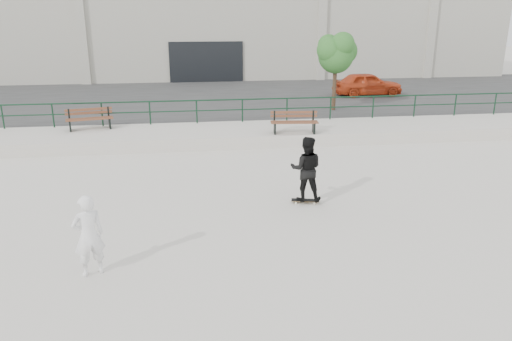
{
  "coord_description": "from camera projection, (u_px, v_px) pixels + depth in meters",
  "views": [
    {
      "loc": [
        -1.36,
        -10.77,
        5.24
      ],
      "look_at": [
        0.4,
        2.0,
        1.07
      ],
      "focal_mm": 35.0,
      "sensor_mm": 36.0,
      "label": 1
    }
  ],
  "objects": [
    {
      "name": "railing",
      "position": [
        220.0,
        106.0,
        21.74
      ],
      "size": [
        28.0,
        0.06,
        1.03
      ],
      "color": "#133521",
      "rests_on": "ledge"
    },
    {
      "name": "skateboard",
      "position": [
        305.0,
        200.0,
        14.16
      ],
      "size": [
        0.8,
        0.37,
        0.09
      ],
      "rotation": [
        0.0,
        0.0,
        -0.22
      ],
      "color": "black",
      "rests_on": "ground"
    },
    {
      "name": "ground",
      "position": [
        251.0,
        239.0,
        11.94
      ],
      "size": [
        120.0,
        120.0,
        0.0
      ],
      "primitive_type": "plane",
      "color": "beige",
      "rests_on": "ground"
    },
    {
      "name": "ledge",
      "position": [
        222.0,
        135.0,
        20.82
      ],
      "size": [
        30.0,
        3.0,
        0.5
      ],
      "primitive_type": "cube",
      "color": "beige",
      "rests_on": "ground"
    },
    {
      "name": "standing_skater",
      "position": [
        306.0,
        169.0,
        13.87
      ],
      "size": [
        1.03,
        0.88,
        1.84
      ],
      "primitive_type": "imported",
      "rotation": [
        0.0,
        0.0,
        2.91
      ],
      "color": "black",
      "rests_on": "skateboard"
    },
    {
      "name": "tree",
      "position": [
        337.0,
        52.0,
        23.89
      ],
      "size": [
        2.12,
        1.88,
        3.76
      ],
      "color": "#493624",
      "rests_on": "parking_strip"
    },
    {
      "name": "commercial_building",
      "position": [
        201.0,
        18.0,
        40.7
      ],
      "size": [
        44.2,
        16.33,
        8.0
      ],
      "color": "#A9A698",
      "rests_on": "ground"
    },
    {
      "name": "red_car",
      "position": [
        367.0,
        84.0,
        28.68
      ],
      "size": [
        3.96,
        1.7,
        1.33
      ],
      "primitive_type": "imported",
      "rotation": [
        0.0,
        0.0,
        1.6
      ],
      "color": "#BB3917",
      "rests_on": "parking_strip"
    },
    {
      "name": "bench_right",
      "position": [
        294.0,
        122.0,
        20.01
      ],
      "size": [
        1.93,
        0.73,
        0.87
      ],
      "rotation": [
        0.0,
        0.0,
        -0.1
      ],
      "color": "brown",
      "rests_on": "ledge"
    },
    {
      "name": "bench_left",
      "position": [
        90.0,
        119.0,
        20.63
      ],
      "size": [
        1.95,
        0.92,
        0.87
      ],
      "rotation": [
        0.0,
        0.0,
        0.21
      ],
      "color": "brown",
      "rests_on": "ledge"
    },
    {
      "name": "seated_skater",
      "position": [
        88.0,
        236.0,
        10.11
      ],
      "size": [
        0.75,
        0.64,
        1.74
      ],
      "primitive_type": "imported",
      "rotation": [
        0.0,
        0.0,
        3.57
      ],
      "color": "white",
      "rests_on": "ground"
    },
    {
      "name": "parking_strip",
      "position": [
        212.0,
        100.0,
        28.84
      ],
      "size": [
        60.0,
        14.0,
        0.5
      ],
      "primitive_type": "cube",
      "color": "#323232",
      "rests_on": "ground"
    }
  ]
}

